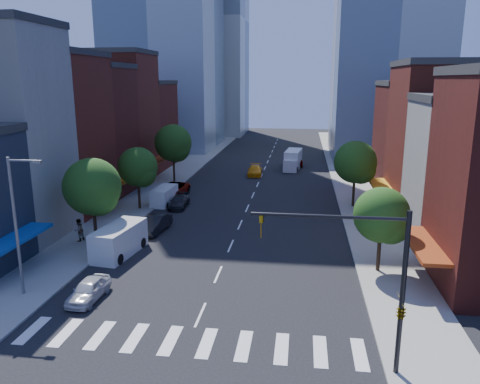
# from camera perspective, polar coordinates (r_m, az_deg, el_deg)

# --- Properties ---
(ground) EXTENTS (220.00, 220.00, 0.00)m
(ground) POSITION_cam_1_polar(r_m,az_deg,el_deg) (29.08, -4.84, -14.68)
(ground) COLOR black
(ground) RESTS_ON ground
(sidewalk_left) EXTENTS (5.00, 120.00, 0.15)m
(sidewalk_left) POSITION_cam_1_polar(r_m,az_deg,el_deg) (68.85, -7.92, 2.00)
(sidewalk_left) COLOR gray
(sidewalk_left) RESTS_ON ground
(sidewalk_right) EXTENTS (5.00, 120.00, 0.15)m
(sidewalk_right) POSITION_cam_1_polar(r_m,az_deg,el_deg) (66.75, 13.25, 1.40)
(sidewalk_right) COLOR gray
(sidewalk_right) RESTS_ON ground
(crosswalk) EXTENTS (19.00, 3.00, 0.01)m
(crosswalk) POSITION_cam_1_polar(r_m,az_deg,el_deg) (26.54, -6.29, -17.69)
(crosswalk) COLOR silver
(crosswalk) RESTS_ON ground
(bldg_left_2) EXTENTS (12.00, 9.00, 16.00)m
(bldg_left_2) POSITION_cam_1_polar(r_m,az_deg,el_deg) (53.06, -22.86, 6.31)
(bldg_left_2) COLOR maroon
(bldg_left_2) RESTS_ON ground
(bldg_left_3) EXTENTS (12.00, 8.00, 15.00)m
(bldg_left_3) POSITION_cam_1_polar(r_m,az_deg,el_deg) (60.55, -18.79, 6.94)
(bldg_left_3) COLOR #511914
(bldg_left_3) RESTS_ON ground
(bldg_left_4) EXTENTS (12.00, 9.00, 17.00)m
(bldg_left_4) POSITION_cam_1_polar(r_m,az_deg,el_deg) (68.15, -15.71, 8.67)
(bldg_left_4) COLOR maroon
(bldg_left_4) RESTS_ON ground
(bldg_left_5) EXTENTS (12.00, 10.00, 13.00)m
(bldg_left_5) POSITION_cam_1_polar(r_m,az_deg,el_deg) (77.12, -12.85, 7.85)
(bldg_left_5) COLOR #511914
(bldg_left_5) RESTS_ON ground
(bldg_right_2) EXTENTS (12.00, 10.00, 15.00)m
(bldg_right_2) POSITION_cam_1_polar(r_m,az_deg,el_deg) (51.68, 24.83, 5.39)
(bldg_right_2) COLOR maroon
(bldg_right_2) RESTS_ON ground
(bldg_right_3) EXTENTS (12.00, 10.00, 13.00)m
(bldg_right_3) POSITION_cam_1_polar(r_m,az_deg,el_deg) (61.35, 22.06, 5.81)
(bldg_right_3) COLOR #511914
(bldg_right_3) RESTS_ON ground
(tower_far_w) EXTENTS (18.00, 18.00, 56.00)m
(tower_far_w) POSITION_cam_1_polar(r_m,az_deg,el_deg) (123.13, -3.81, 20.20)
(tower_far_w) COLOR #9EA5AD
(tower_far_w) RESTS_ON ground
(traffic_signal) EXTENTS (7.24, 2.24, 8.00)m
(traffic_signal) POSITION_cam_1_polar(r_m,az_deg,el_deg) (23.00, 17.81, -11.75)
(traffic_signal) COLOR black
(traffic_signal) RESTS_ON sidewalk_right
(streetlight) EXTENTS (2.25, 0.25, 9.00)m
(streetlight) POSITION_cam_1_polar(r_m,az_deg,el_deg) (32.46, -25.48, -2.90)
(streetlight) COLOR slate
(streetlight) RESTS_ON sidewalk_left
(tree_left_near) EXTENTS (4.80, 4.80, 7.30)m
(tree_left_near) POSITION_cam_1_polar(r_m,az_deg,el_deg) (40.73, -17.40, 0.36)
(tree_left_near) COLOR black
(tree_left_near) RESTS_ON sidewalk_left
(tree_left_mid) EXTENTS (4.20, 4.20, 6.65)m
(tree_left_mid) POSITION_cam_1_polar(r_m,az_deg,el_deg) (50.75, -12.22, 2.81)
(tree_left_mid) COLOR black
(tree_left_mid) RESTS_ON sidewalk_left
(tree_left_far) EXTENTS (5.00, 5.00, 7.75)m
(tree_left_far) POSITION_cam_1_polar(r_m,az_deg,el_deg) (63.82, -8.04, 5.76)
(tree_left_far) COLOR black
(tree_left_far) RESTS_ON sidewalk_left
(tree_right_near) EXTENTS (4.00, 4.00, 6.20)m
(tree_right_near) POSITION_cam_1_polar(r_m,az_deg,el_deg) (34.77, 17.12, -2.99)
(tree_right_near) COLOR black
(tree_right_near) RESTS_ON sidewalk_right
(tree_right_far) EXTENTS (4.60, 4.60, 7.20)m
(tree_right_far) POSITION_cam_1_polar(r_m,az_deg,el_deg) (52.01, 14.04, 3.34)
(tree_right_far) COLOR black
(tree_right_far) RESTS_ON sidewalk_right
(parked_car_front) EXTENTS (1.75, 4.02, 1.35)m
(parked_car_front) POSITION_cam_1_polar(r_m,az_deg,el_deg) (31.95, -17.99, -11.27)
(parked_car_front) COLOR silver
(parked_car_front) RESTS_ON ground
(parked_car_second) EXTENTS (2.15, 4.82, 1.54)m
(parked_car_second) POSITION_cam_1_polar(r_m,az_deg,el_deg) (43.90, -10.33, -3.84)
(parked_car_second) COLOR black
(parked_car_second) RESTS_ON ground
(parked_car_third) EXTENTS (3.34, 6.18, 1.65)m
(parked_car_third) POSITION_cam_1_polar(r_m,az_deg,el_deg) (56.66, -8.21, 0.25)
(parked_car_third) COLOR #999999
(parked_car_third) RESTS_ON ground
(parked_car_rear) EXTENTS (1.96, 4.49, 1.29)m
(parked_car_rear) POSITION_cam_1_polar(r_m,az_deg,el_deg) (51.84, -7.45, -1.18)
(parked_car_rear) COLOR black
(parked_car_rear) RESTS_ON ground
(cargo_van_near) EXTENTS (2.98, 5.88, 2.40)m
(cargo_van_near) POSITION_cam_1_polar(r_m,az_deg,el_deg) (38.77, -14.61, -5.78)
(cargo_van_near) COLOR silver
(cargo_van_near) RESTS_ON ground
(cargo_van_far) EXTENTS (2.09, 4.65, 1.94)m
(cargo_van_far) POSITION_cam_1_polar(r_m,az_deg,el_deg) (53.26, -9.27, -0.49)
(cargo_van_far) COLOR white
(cargo_van_far) RESTS_ON ground
(taxi) EXTENTS (2.24, 5.03, 1.43)m
(taxi) POSITION_cam_1_polar(r_m,az_deg,el_deg) (68.71, 1.83, 2.64)
(taxi) COLOR orange
(taxi) RESTS_ON ground
(traffic_car_oncoming) EXTENTS (1.64, 4.14, 1.34)m
(traffic_car_oncoming) POSITION_cam_1_polar(r_m,az_deg,el_deg) (76.89, 5.99, 3.71)
(traffic_car_oncoming) COLOR black
(traffic_car_oncoming) RESTS_ON ground
(traffic_car_far) EXTENTS (1.75, 4.31, 1.47)m
(traffic_car_far) POSITION_cam_1_polar(r_m,az_deg,el_deg) (76.51, 7.01, 3.69)
(traffic_car_far) COLOR #999999
(traffic_car_far) RESTS_ON ground
(box_truck) EXTENTS (2.84, 7.43, 2.92)m
(box_truck) POSITION_cam_1_polar(r_m,az_deg,el_deg) (73.87, 6.45, 3.86)
(box_truck) COLOR silver
(box_truck) RESTS_ON ground
(pedestrian_far) EXTENTS (0.99, 1.13, 1.95)m
(pedestrian_far) POSITION_cam_1_polar(r_m,az_deg,el_deg) (42.63, -19.07, -4.41)
(pedestrian_far) COLOR #999999
(pedestrian_far) RESTS_ON sidewalk_left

